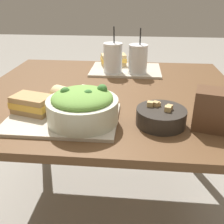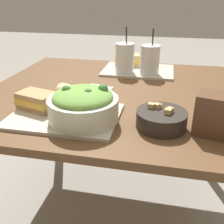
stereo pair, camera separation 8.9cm
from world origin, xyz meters
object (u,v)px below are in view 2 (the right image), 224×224
Objects in this scene: drink_cup_red at (150,61)px; sandwich_far at (127,60)px; sandwich_near at (37,101)px; baguette_near at (73,95)px; salad_bowl at (83,104)px; napkin_folded at (98,88)px; soup_bowl at (161,119)px; chip_bag at (221,116)px; drink_cup_dark at (125,59)px.

sandwich_far is at bearing 134.26° from drink_cup_red.
sandwich_near is 1.13× the size of baguette_near.
drink_cup_red reaches higher than salad_bowl.
sandwich_near is at bearing 145.64° from baguette_near.
salad_bowl is 1.03× the size of drink_cup_red.
napkin_folded is (-0.07, -0.39, -0.04)m from sandwich_far.
soup_bowl is (0.27, 0.02, -0.04)m from salad_bowl.
sandwich_far is (0.12, 0.62, -0.01)m from baguette_near.
baguette_near is at bearing -101.16° from napkin_folded.
sandwich_far is at bearing 107.69° from soup_bowl.
soup_bowl is 0.47m from sandwich_near.
chip_bag is 1.20× the size of napkin_folded.
drink_cup_dark is 0.13m from drink_cup_red.
sandwich_far is (0.04, 0.73, -0.02)m from salad_bowl.
salad_bowl is 0.73m from sandwich_far.
chip_bag is (0.18, -0.01, 0.04)m from soup_bowl.
sandwich_far is 0.69× the size of drink_cup_red.
soup_bowl is at bearing -170.44° from chip_bag.
baguette_near is 0.61× the size of drink_cup_red.
salad_bowl is 1.01× the size of drink_cup_dark.
soup_bowl is 1.20× the size of napkin_folded.
sandwich_near is at bearing -119.42° from napkin_folded.
sandwich_far is at bearing 15.54° from baguette_near.
salad_bowl is 0.45m from chip_bag.
sandwich_far is 0.67× the size of drink_cup_dark.
baguette_near is (-0.08, 0.12, -0.02)m from salad_bowl.
baguette_near is 0.23m from napkin_folded.
baguette_near is 0.49m from drink_cup_dark.
sandwich_near is (-0.20, 0.05, -0.02)m from salad_bowl.
chip_bag is at bearing -4.72° from soup_bowl.
napkin_folded is (0.04, 0.22, -0.05)m from baguette_near.
baguette_near is at bearing 124.32° from salad_bowl.
sandwich_near is 0.33m from napkin_folded.
drink_cup_dark reaches higher than sandwich_near.
drink_cup_dark is 0.70m from chip_bag.
drink_cup_red reaches higher than napkin_folded.
napkin_folded is (-0.04, 0.34, -0.07)m from salad_bowl.
chip_bag is at bearing -55.56° from drink_cup_dark.
baguette_near is at bearing -119.21° from drink_cup_red.
napkin_folded is at bearing -108.96° from drink_cup_dark.
chip_bag is (0.53, -0.11, 0.02)m from baguette_near.
baguette_near is at bearing -177.74° from chip_bag.
drink_cup_red reaches higher than sandwich_near.
drink_cup_dark reaches higher than salad_bowl.
soup_bowl reaches higher than napkin_folded.
salad_bowl is 1.71× the size of napkin_folded.
salad_bowl is at bearing -83.97° from napkin_folded.
chip_bag is 0.59m from napkin_folded.
drink_cup_dark is at bearing 180.00° from drink_cup_red.
sandwich_far is 0.21m from drink_cup_red.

